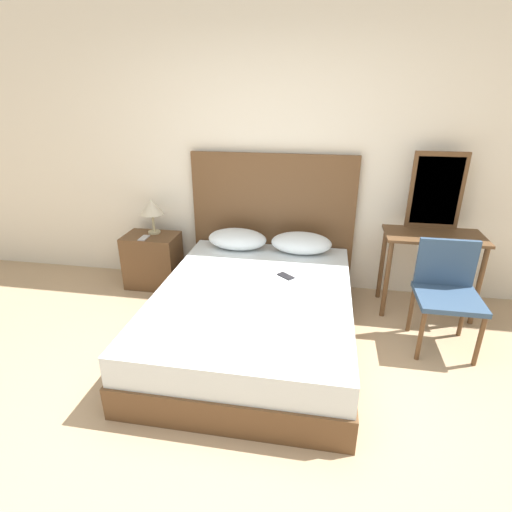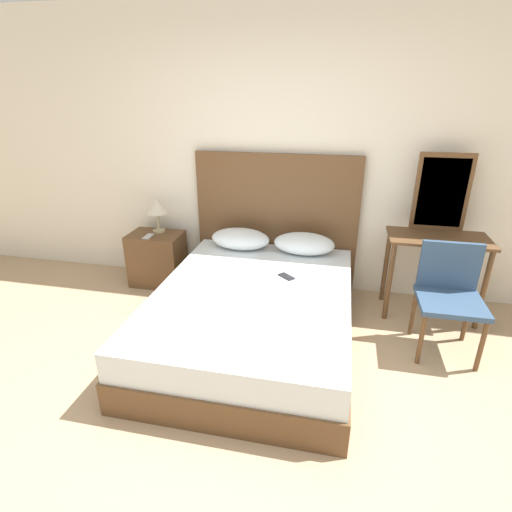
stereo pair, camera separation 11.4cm
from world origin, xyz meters
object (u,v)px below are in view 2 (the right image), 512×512
vanity_desk (436,253)px  phone_on_bed (287,277)px  bed (253,315)px  table_lamp (157,207)px  nightstand (157,259)px  chair (449,291)px  phone_on_nightstand (148,236)px

vanity_desk → phone_on_bed: bearing=-159.4°
bed → table_lamp: 1.62m
nightstand → chair: (2.73, -0.58, 0.22)m
phone_on_bed → chair: chair is taller
bed → table_lamp: (-1.21, 0.89, 0.60)m
bed → phone_on_nightstand: bearing=149.8°
phone_on_bed → chair: size_ratio=0.19×
nightstand → vanity_desk: size_ratio=0.66×
bed → nightstand: bearing=146.2°
chair → phone_on_nightstand: bearing=170.0°
bed → vanity_desk: 1.71m
vanity_desk → chair: bearing=-88.0°
phone_on_nightstand → vanity_desk: bearing=0.7°
phone_on_bed → vanity_desk: vanity_desk is taller
table_lamp → vanity_desk: bearing=-2.9°
phone_on_nightstand → vanity_desk: size_ratio=0.18×
nightstand → vanity_desk: 2.73m
table_lamp → phone_on_nightstand: (-0.04, -0.17, -0.27)m
bed → nightstand: (-1.22, 0.82, 0.05)m
vanity_desk → chair: 0.53m
nightstand → vanity_desk: bearing=-1.3°
vanity_desk → bed: bearing=-152.9°
nightstand → chair: bearing=-12.0°
chair → bed: bearing=-170.9°
phone_on_bed → phone_on_nightstand: bearing=163.4°
phone_on_nightstand → chair: size_ratio=0.18×
phone_on_bed → vanity_desk: size_ratio=0.19×
nightstand → vanity_desk: vanity_desk is taller
bed → phone_on_bed: 0.44m
table_lamp → chair: size_ratio=0.42×
bed → vanity_desk: (1.48, 0.76, 0.37)m
table_lamp → bed: bearing=-36.5°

